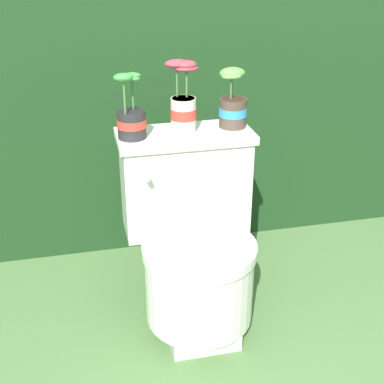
# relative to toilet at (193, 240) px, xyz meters

# --- Properties ---
(ground_plane) EXTENTS (12.00, 12.00, 0.00)m
(ground_plane) POSITION_rel_toilet_xyz_m (0.01, -0.11, -0.33)
(ground_plane) COLOR #4C703D
(hedge_backdrop) EXTENTS (3.51, 0.77, 1.61)m
(hedge_backdrop) POSITION_rel_toilet_xyz_m (0.01, 0.92, 0.47)
(hedge_backdrop) COLOR #193819
(hedge_backdrop) RESTS_ON ground
(toilet) EXTENTS (0.49, 0.55, 0.70)m
(toilet) POSITION_rel_toilet_xyz_m (0.00, 0.00, 0.00)
(toilet) COLOR silver
(toilet) RESTS_ON ground
(potted_plant_left) EXTENTS (0.11, 0.11, 0.24)m
(potted_plant_left) POSITION_rel_toilet_xyz_m (-0.19, 0.12, 0.45)
(potted_plant_left) COLOR #262628
(potted_plant_left) RESTS_ON toilet
(potted_plant_midleft) EXTENTS (0.11, 0.10, 0.25)m
(potted_plant_midleft) POSITION_rel_toilet_xyz_m (-0.00, 0.15, 0.48)
(potted_plant_midleft) COLOR beige
(potted_plant_midleft) RESTS_ON toilet
(potted_plant_middle) EXTENTS (0.10, 0.12, 0.21)m
(potted_plant_middle) POSITION_rel_toilet_xyz_m (0.18, 0.16, 0.45)
(potted_plant_middle) COLOR #47382D
(potted_plant_middle) RESTS_ON toilet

